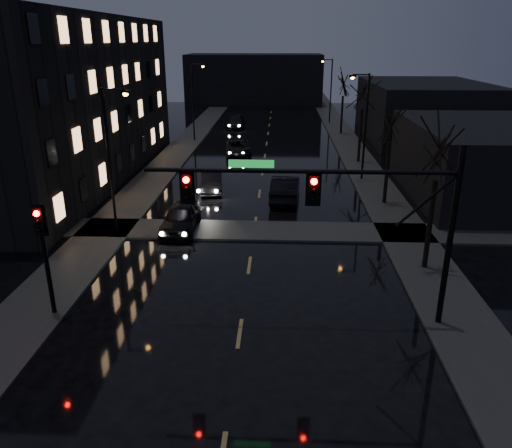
# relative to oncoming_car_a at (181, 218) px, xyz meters

# --- Properties ---
(sidewalk_left) EXTENTS (3.00, 140.00, 0.12)m
(sidewalk_left) POSITION_rel_oncoming_car_a_xyz_m (-4.31, 16.54, -0.73)
(sidewalk_left) COLOR #2D2D2B
(sidewalk_left) RESTS_ON ground
(sidewalk_right) EXTENTS (3.00, 140.00, 0.12)m
(sidewalk_right) POSITION_rel_oncoming_car_a_xyz_m (12.69, 16.54, -0.73)
(sidewalk_right) COLOR #2D2D2B
(sidewalk_right) RESTS_ON ground
(sidewalk_cross) EXTENTS (40.00, 3.00, 0.12)m
(sidewalk_cross) POSITION_rel_oncoming_car_a_xyz_m (4.19, 0.04, -0.73)
(sidewalk_cross) COLOR #2D2D2B
(sidewalk_cross) RESTS_ON ground
(apartment_block) EXTENTS (12.00, 30.00, 12.00)m
(apartment_block) POSITION_rel_oncoming_car_a_xyz_m (-12.31, 11.54, 5.21)
(apartment_block) COLOR black
(apartment_block) RESTS_ON ground
(commercial_right_near) EXTENTS (10.00, 14.00, 5.00)m
(commercial_right_near) POSITION_rel_oncoming_car_a_xyz_m (19.69, 7.54, 1.71)
(commercial_right_near) COLOR black
(commercial_right_near) RESTS_ON ground
(commercial_right_far) EXTENTS (12.00, 18.00, 6.00)m
(commercial_right_far) POSITION_rel_oncoming_car_a_xyz_m (21.19, 29.54, 2.21)
(commercial_right_far) COLOR black
(commercial_right_far) RESTS_ON ground
(far_block) EXTENTS (22.00, 10.00, 8.00)m
(far_block) POSITION_rel_oncoming_car_a_xyz_m (1.19, 59.54, 3.21)
(far_block) COLOR black
(far_block) RESTS_ON ground
(signal_mast) EXTENTS (11.11, 0.41, 7.00)m
(signal_mast) POSITION_rel_oncoming_car_a_xyz_m (8.04, -9.47, 4.08)
(signal_mast) COLOR black
(signal_mast) RESTS_ON ground
(signal_pole_left) EXTENTS (0.35, 0.41, 4.53)m
(signal_pole_left) POSITION_rel_oncoming_car_a_xyz_m (-3.31, -9.47, 2.23)
(signal_pole_left) COLOR black
(signal_pole_left) RESTS_ON ground
(tree_near) EXTENTS (3.52, 3.52, 8.08)m
(tree_near) POSITION_rel_oncoming_car_a_xyz_m (12.59, -4.46, 5.43)
(tree_near) COLOR black
(tree_near) RESTS_ON ground
(tree_mid_a) EXTENTS (3.30, 3.30, 7.58)m
(tree_mid_a) POSITION_rel_oncoming_car_a_xyz_m (12.59, 5.54, 5.04)
(tree_mid_a) COLOR black
(tree_mid_a) RESTS_ON ground
(tree_mid_b) EXTENTS (3.74, 3.74, 8.59)m
(tree_mid_b) POSITION_rel_oncoming_car_a_xyz_m (12.59, 17.54, 5.82)
(tree_mid_b) COLOR black
(tree_mid_b) RESTS_ON ground
(tree_far) EXTENTS (3.43, 3.43, 7.88)m
(tree_far) POSITION_rel_oncoming_car_a_xyz_m (12.59, 31.54, 5.28)
(tree_far) COLOR black
(tree_far) RESTS_ON ground
(streetlight_l_near) EXTENTS (1.53, 0.28, 8.00)m
(streetlight_l_near) POSITION_rel_oncoming_car_a_xyz_m (-3.39, -0.46, 3.99)
(streetlight_l_near) COLOR black
(streetlight_l_near) RESTS_ON ground
(streetlight_l_far) EXTENTS (1.53, 0.28, 8.00)m
(streetlight_l_far) POSITION_rel_oncoming_car_a_xyz_m (-3.39, 26.54, 3.99)
(streetlight_l_far) COLOR black
(streetlight_l_far) RESTS_ON ground
(streetlight_r_mid) EXTENTS (1.53, 0.28, 8.00)m
(streetlight_r_mid) POSITION_rel_oncoming_car_a_xyz_m (11.77, 11.54, 3.99)
(streetlight_r_mid) COLOR black
(streetlight_r_mid) RESTS_ON ground
(streetlight_r_far) EXTENTS (1.53, 0.28, 8.00)m
(streetlight_r_far) POSITION_rel_oncoming_car_a_xyz_m (11.77, 39.54, 3.99)
(streetlight_r_far) COLOR black
(streetlight_r_far) RESTS_ON ground
(oncoming_car_a) EXTENTS (1.88, 4.62, 1.57)m
(oncoming_car_a) POSITION_rel_oncoming_car_a_xyz_m (0.00, 0.00, 0.00)
(oncoming_car_a) COLOR black
(oncoming_car_a) RESTS_ON ground
(oncoming_car_b) EXTENTS (1.94, 4.34, 1.38)m
(oncoming_car_b) POSITION_rel_oncoming_car_a_xyz_m (0.71, 7.99, -0.09)
(oncoming_car_b) COLOR black
(oncoming_car_b) RESTS_ON ground
(oncoming_car_c) EXTENTS (2.88, 5.30, 1.41)m
(oncoming_car_c) POSITION_rel_oncoming_car_a_xyz_m (1.67, 19.95, -0.08)
(oncoming_car_c) COLOR black
(oncoming_car_c) RESTS_ON ground
(oncoming_car_d) EXTENTS (2.01, 4.89, 1.42)m
(oncoming_car_d) POSITION_rel_oncoming_car_a_xyz_m (0.10, 35.19, -0.08)
(oncoming_car_d) COLOR black
(oncoming_car_d) RESTS_ON ground
(lead_car) EXTENTS (2.12, 5.24, 1.69)m
(lead_car) POSITION_rel_oncoming_car_a_xyz_m (5.99, 6.09, 0.06)
(lead_car) COLOR black
(lead_car) RESTS_ON ground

